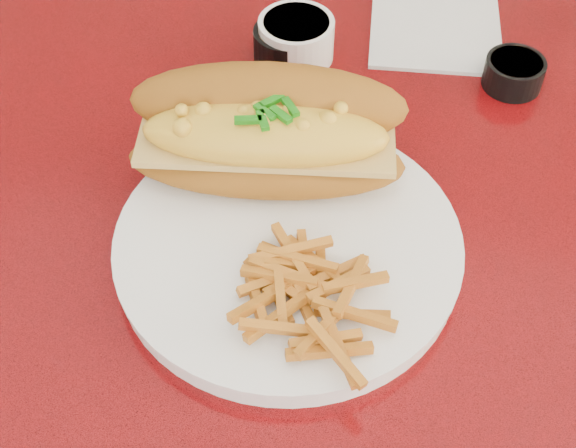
# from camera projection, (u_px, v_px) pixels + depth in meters

# --- Properties ---
(diner_table) EXTENTS (1.23, 0.83, 0.77)m
(diner_table) POSITION_uv_depth(u_px,v_px,m) (431.00, 317.00, 0.81)
(diner_table) COLOR red
(diner_table) RESTS_ON ground
(booth_bench_far) EXTENTS (1.20, 0.51, 0.90)m
(booth_bench_far) POSITION_uv_depth(u_px,v_px,m) (427.00, 68.00, 1.58)
(booth_bench_far) COLOR maroon
(booth_bench_far) RESTS_ON ground
(dinner_plate) EXTENTS (0.36, 0.36, 0.02)m
(dinner_plate) POSITION_uv_depth(u_px,v_px,m) (288.00, 247.00, 0.65)
(dinner_plate) COLOR white
(dinner_plate) RESTS_ON diner_table
(mac_hoagie) EXTENTS (0.24, 0.13, 0.10)m
(mac_hoagie) POSITION_uv_depth(u_px,v_px,m) (267.00, 133.00, 0.66)
(mac_hoagie) COLOR #A16119
(mac_hoagie) RESTS_ON dinner_plate
(fries_pile) EXTENTS (0.12, 0.12, 0.03)m
(fries_pile) POSITION_uv_depth(u_px,v_px,m) (312.00, 300.00, 0.59)
(fries_pile) COLOR orange
(fries_pile) RESTS_ON dinner_plate
(fork) EXTENTS (0.07, 0.14, 0.00)m
(fork) POSITION_uv_depth(u_px,v_px,m) (368.00, 228.00, 0.65)
(fork) COLOR silver
(fork) RESTS_ON dinner_plate
(gravy_ramekin) EXTENTS (0.08, 0.08, 0.04)m
(gravy_ramekin) POSITION_uv_depth(u_px,v_px,m) (296.00, 38.00, 0.81)
(gravy_ramekin) COLOR white
(gravy_ramekin) RESTS_ON diner_table
(sauce_cup_left) EXTENTS (0.08, 0.08, 0.03)m
(sauce_cup_left) POSITION_uv_depth(u_px,v_px,m) (287.00, 43.00, 0.81)
(sauce_cup_left) COLOR black
(sauce_cup_left) RESTS_ON diner_table
(sauce_cup_right) EXTENTS (0.07, 0.07, 0.03)m
(sauce_cup_right) POSITION_uv_depth(u_px,v_px,m) (514.00, 72.00, 0.79)
(sauce_cup_right) COLOR black
(sauce_cup_right) RESTS_ON diner_table
(paper_napkin) EXTENTS (0.14, 0.14, 0.00)m
(paper_napkin) POSITION_uv_depth(u_px,v_px,m) (435.00, 31.00, 0.85)
(paper_napkin) COLOR silver
(paper_napkin) RESTS_ON diner_table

